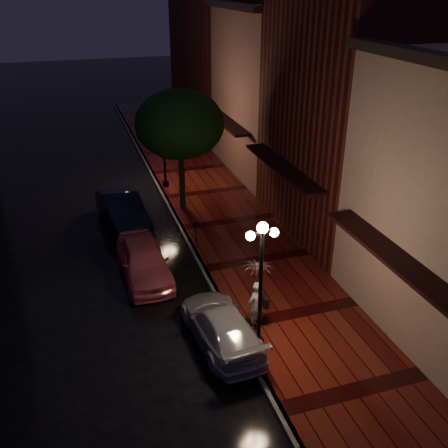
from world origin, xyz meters
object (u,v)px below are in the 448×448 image
object	(u,v)px
streetlamp_near	(261,280)
parking_meter	(196,233)
street_tree	(180,126)
pink_car	(144,261)
woman_with_umbrella	(257,286)
streetlamp_far	(163,143)
silver_car	(221,326)
navy_car	(123,211)

from	to	relation	value
streetlamp_near	parking_meter	bearing A→B (deg)	91.71
street_tree	pink_car	distance (m)	7.26
streetlamp_near	street_tree	distance (m)	11.12
parking_meter	streetlamp_near	bearing A→B (deg)	-110.66
street_tree	woman_with_umbrella	size ratio (longest dim) A/B	2.34
pink_car	woman_with_umbrella	distance (m)	5.39
pink_car	parking_meter	xyz separation A→B (m)	(2.42, 1.34, 0.17)
parking_meter	woman_with_umbrella	bearing A→B (deg)	-107.89
streetlamp_far	woman_with_umbrella	bearing A→B (deg)	-88.89
woman_with_umbrella	streetlamp_near	bearing A→B (deg)	49.77
silver_car	parking_meter	size ratio (longest dim) A/B	3.46
woman_with_umbrella	navy_car	bearing A→B (deg)	-96.20
street_tree	woman_with_umbrella	world-z (taller)	street_tree
navy_car	silver_car	bearing A→B (deg)	-86.64
street_tree	navy_car	world-z (taller)	street_tree
streetlamp_far	street_tree	bearing A→B (deg)	-85.09
pink_car	silver_car	size ratio (longest dim) A/B	1.01
streetlamp_near	parking_meter	xyz separation A→B (m)	(-0.20, 6.68, -1.71)
streetlamp_far	woman_with_umbrella	xyz separation A→B (m)	(0.25, -13.10, -0.81)
pink_car	silver_car	xyz separation A→B (m)	(1.67, -4.55, -0.11)
street_tree	navy_car	xyz separation A→B (m)	(-3.05, -0.91, -3.48)
street_tree	parking_meter	world-z (taller)	street_tree
silver_car	parking_meter	distance (m)	5.95
streetlamp_near	street_tree	size ratio (longest dim) A/B	0.74
navy_car	woman_with_umbrella	bearing A→B (deg)	-79.50
parking_meter	silver_car	bearing A→B (deg)	-119.63
streetlamp_far	pink_car	bearing A→B (deg)	-106.84
streetlamp_near	pink_car	world-z (taller)	streetlamp_near
street_tree	pink_car	xyz separation A→B (m)	(-2.88, -5.65, -3.52)
streetlamp_far	navy_car	size ratio (longest dim) A/B	0.93
streetlamp_near	woman_with_umbrella	distance (m)	1.24
streetlamp_far	parking_meter	xyz separation A→B (m)	(-0.20, -7.32, -1.71)
streetlamp_near	parking_meter	distance (m)	6.90
woman_with_umbrella	street_tree	bearing A→B (deg)	-114.61
silver_car	parking_meter	world-z (taller)	parking_meter
navy_car	parking_meter	distance (m)	4.28
street_tree	streetlamp_far	bearing A→B (deg)	94.91
navy_car	parking_meter	bearing A→B (deg)	-60.49
streetlamp_near	navy_car	distance (m)	10.62
streetlamp_near	pink_car	size ratio (longest dim) A/B	1.01
street_tree	pink_car	bearing A→B (deg)	-117.00
pink_car	navy_car	xyz separation A→B (m)	(-0.17, 4.74, 0.03)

